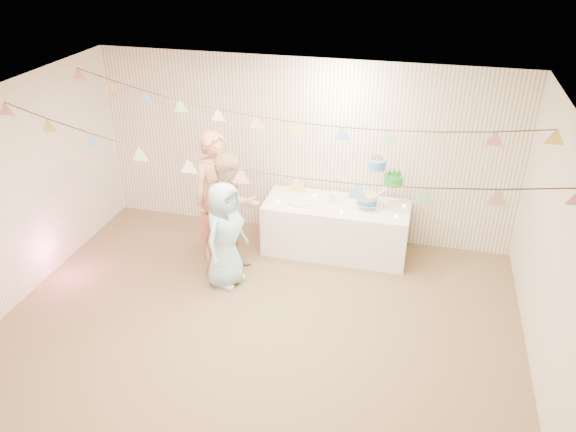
% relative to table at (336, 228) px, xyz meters
% --- Properties ---
extents(floor, '(6.00, 6.00, 0.00)m').
position_rel_table_xyz_m(floor, '(-0.58, -2.03, -0.37)').
color(floor, brown).
rests_on(floor, ground).
extents(ceiling, '(6.00, 6.00, 0.00)m').
position_rel_table_xyz_m(ceiling, '(-0.58, -2.03, 2.23)').
color(ceiling, silver).
rests_on(ceiling, ground).
extents(back_wall, '(6.00, 6.00, 0.00)m').
position_rel_table_xyz_m(back_wall, '(-0.58, 0.47, 0.93)').
color(back_wall, white).
rests_on(back_wall, ground).
extents(front_wall, '(6.00, 6.00, 0.00)m').
position_rel_table_xyz_m(front_wall, '(-0.58, -4.53, 0.93)').
color(front_wall, white).
rests_on(front_wall, ground).
extents(left_wall, '(5.00, 5.00, 0.00)m').
position_rel_table_xyz_m(left_wall, '(-3.58, -2.03, 0.93)').
color(left_wall, white).
rests_on(left_wall, ground).
extents(right_wall, '(5.00, 5.00, 0.00)m').
position_rel_table_xyz_m(right_wall, '(2.42, -2.03, 0.93)').
color(right_wall, white).
rests_on(right_wall, ground).
extents(table, '(1.98, 0.79, 0.74)m').
position_rel_table_xyz_m(table, '(0.00, 0.00, 0.00)').
color(table, white).
rests_on(table, floor).
extents(cake_stand, '(0.64, 0.38, 0.72)m').
position_rel_table_xyz_m(cake_stand, '(0.55, 0.05, 0.74)').
color(cake_stand, silver).
rests_on(cake_stand, table).
extents(cake_bottom, '(0.31, 0.31, 0.15)m').
position_rel_table_xyz_m(cake_bottom, '(0.40, -0.01, 0.46)').
color(cake_bottom, teal).
rests_on(cake_bottom, cake_stand).
extents(cake_middle, '(0.27, 0.27, 0.22)m').
position_rel_table_xyz_m(cake_middle, '(0.73, 0.14, 0.73)').
color(cake_middle, '#1E8A2E').
rests_on(cake_middle, cake_stand).
extents(cake_top_tier, '(0.25, 0.25, 0.19)m').
position_rel_table_xyz_m(cake_top_tier, '(0.49, 0.02, 1.00)').
color(cake_top_tier, '#4182CD').
rests_on(cake_top_tier, cake_stand).
extents(platter, '(0.34, 0.34, 0.02)m').
position_rel_table_xyz_m(platter, '(-0.51, -0.05, 0.39)').
color(platter, white).
rests_on(platter, table).
extents(posy, '(0.14, 0.14, 0.16)m').
position_rel_table_xyz_m(posy, '(-0.07, 0.05, 0.46)').
color(posy, white).
rests_on(posy, table).
extents(person_adult_a, '(0.78, 0.78, 1.83)m').
position_rel_table_xyz_m(person_adult_a, '(-1.53, -0.51, 0.54)').
color(person_adult_a, tan).
rests_on(person_adult_a, floor).
extents(person_adult_b, '(1.00, 1.03, 1.68)m').
position_rel_table_xyz_m(person_adult_b, '(-1.23, -0.81, 0.47)').
color(person_adult_b, tan).
rests_on(person_adult_b, floor).
extents(person_child, '(0.63, 0.79, 1.41)m').
position_rel_table_xyz_m(person_child, '(-1.22, -1.11, 0.34)').
color(person_child, '#97C1D6').
rests_on(person_child, floor).
extents(bunting_back, '(5.60, 1.10, 0.40)m').
position_rel_table_xyz_m(bunting_back, '(-0.58, -0.93, 1.98)').
color(bunting_back, pink).
rests_on(bunting_back, ceiling).
extents(bunting_front, '(5.60, 0.90, 0.36)m').
position_rel_table_xyz_m(bunting_front, '(-0.58, -2.23, 1.95)').
color(bunting_front, '#72A5E5').
rests_on(bunting_front, ceiling).
extents(tealight_0, '(0.04, 0.04, 0.03)m').
position_rel_table_xyz_m(tealight_0, '(-0.80, -0.15, 0.39)').
color(tealight_0, '#FFD88C').
rests_on(tealight_0, table).
extents(tealight_1, '(0.04, 0.04, 0.03)m').
position_rel_table_xyz_m(tealight_1, '(-0.35, 0.18, 0.39)').
color(tealight_1, '#FFD88C').
rests_on(tealight_1, table).
extents(tealight_2, '(0.04, 0.04, 0.03)m').
position_rel_table_xyz_m(tealight_2, '(0.10, -0.22, 0.39)').
color(tealight_2, '#FFD88C').
rests_on(tealight_2, table).
extents(tealight_3, '(0.04, 0.04, 0.03)m').
position_rel_table_xyz_m(tealight_3, '(0.35, 0.22, 0.39)').
color(tealight_3, '#FFD88C').
rests_on(tealight_3, table).
extents(tealight_4, '(0.04, 0.04, 0.03)m').
position_rel_table_xyz_m(tealight_4, '(0.82, -0.18, 0.39)').
color(tealight_4, '#FFD88C').
rests_on(tealight_4, table).
extents(tealight_5, '(0.04, 0.04, 0.03)m').
position_rel_table_xyz_m(tealight_5, '(0.90, 0.15, 0.39)').
color(tealight_5, '#FFD88C').
rests_on(tealight_5, table).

